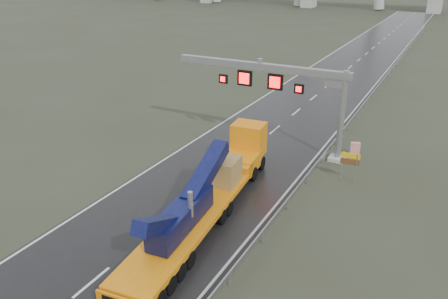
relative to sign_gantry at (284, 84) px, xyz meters
The scene contains 7 objects.
ground 18.96m from the sign_gantry, 96.67° to the right, with size 400.00×400.00×0.00m, color #2D3021.
road 22.81m from the sign_gantry, 95.46° to the left, with size 11.00×200.00×0.02m, color black.
guardrail 13.57m from the sign_gantry, 71.60° to the left, with size 0.20×140.00×1.40m, color gray, non-canonical shape.
sign_gantry is the anchor object (origin of this frame).
heavy_haul_truck 11.33m from the sign_gantry, 91.78° to the right, with size 4.39×18.01×4.19m.
exit_sign_pair 8.26m from the sign_gantry, 27.12° to the right, with size 1.33×0.14×2.27m.
striped_barrier 7.83m from the sign_gantry, 13.36° to the left, with size 0.71×0.38×1.21m, color red.
Camera 1 is at (13.79, -14.03, 14.50)m, focal length 35.00 mm.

